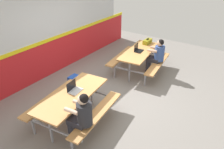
# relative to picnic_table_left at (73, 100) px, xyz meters

# --- Properties ---
(ground_plane) EXTENTS (10.00, 10.00, 0.02)m
(ground_plane) POSITION_rel_picnic_table_left_xyz_m (1.52, -0.01, -0.59)
(ground_plane) COLOR gray
(accent_backdrop) EXTENTS (8.00, 0.14, 2.60)m
(accent_backdrop) POSITION_rel_picnic_table_left_xyz_m (1.52, 2.24, 0.67)
(accent_backdrop) COLOR red
(accent_backdrop) RESTS_ON ground
(picnic_table_left) EXTENTS (1.97, 1.75, 0.74)m
(picnic_table_left) POSITION_rel_picnic_table_left_xyz_m (0.00, 0.00, 0.00)
(picnic_table_left) COLOR tan
(picnic_table_left) RESTS_ON ground
(picnic_table_right) EXTENTS (1.97, 1.75, 0.74)m
(picnic_table_right) POSITION_rel_picnic_table_left_xyz_m (3.03, -0.07, 0.00)
(picnic_table_right) COLOR tan
(picnic_table_right) RESTS_ON ground
(student_nearer) EXTENTS (0.39, 0.54, 1.21)m
(student_nearer) POSITION_rel_picnic_table_left_xyz_m (-0.38, -0.61, 0.13)
(student_nearer) COLOR #2D2D38
(student_nearer) RESTS_ON ground
(student_further) EXTENTS (0.39, 0.54, 1.21)m
(student_further) POSITION_rel_picnic_table_left_xyz_m (3.16, -0.61, 0.13)
(student_further) COLOR #2D2D38
(student_further) RESTS_ON ground
(laptop_silver) EXTENTS (0.34, 0.26, 0.22)m
(laptop_silver) POSITION_rel_picnic_table_left_xyz_m (0.13, 0.05, 0.21)
(laptop_silver) COLOR silver
(laptop_silver) RESTS_ON picnic_table_left
(laptop_dark) EXTENTS (0.34, 0.26, 0.22)m
(laptop_dark) POSITION_rel_picnic_table_left_xyz_m (2.99, -0.03, 0.21)
(laptop_dark) COLOR black
(laptop_dark) RESTS_ON picnic_table_right
(toolbox_grey) EXTENTS (0.40, 0.18, 0.18)m
(toolbox_grey) POSITION_rel_picnic_table_left_xyz_m (3.76, 0.02, 0.24)
(toolbox_grey) COLOR olive
(toolbox_grey) RESTS_ON picnic_table_right
(backpack_dark) EXTENTS (0.30, 0.22, 0.44)m
(backpack_dark) POSITION_rel_picnic_table_left_xyz_m (0.98, 0.94, -0.36)
(backpack_dark) COLOR #1E47B2
(backpack_dark) RESTS_ON ground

